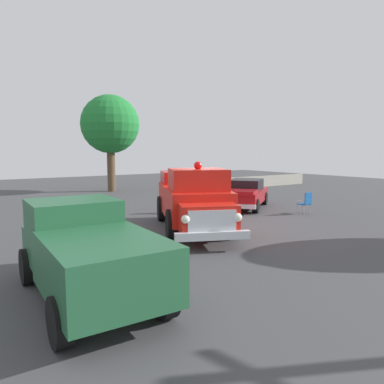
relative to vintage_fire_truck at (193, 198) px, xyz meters
The scene contains 10 objects.
ground_plane 1.46m from the vintage_fire_truck, 158.44° to the right, with size 60.00×60.00×0.00m, color #424244.
vintage_fire_truck is the anchor object (origin of this frame).
classic_hot_rod 5.88m from the vintage_fire_truck, 152.14° to the right, with size 4.62×4.05×1.46m.
parked_pickup 6.71m from the vintage_fire_truck, 36.47° to the left, with size 2.18×4.86×1.90m.
lawn_chair_near_truck 3.76m from the vintage_fire_truck, 116.46° to the right, with size 0.63×0.63×1.02m.
lawn_chair_by_car 6.31m from the vintage_fire_truck, behind, with size 0.52×0.50×1.02m.
lawn_chair_spare 3.16m from the vintage_fire_truck, 143.51° to the right, with size 0.67×0.67×1.02m.
spectator_seated 3.61m from the vintage_fire_truck, 116.66° to the right, with size 0.53×0.63×1.29m.
oak_tree_right 14.69m from the vintage_fire_truck, 100.13° to the right, with size 4.18×4.18×6.94m.
background_fence 17.19m from the vintage_fire_truck, 144.39° to the right, with size 10.02×0.12×0.90m.
Camera 1 is at (8.44, 11.25, 2.96)m, focal length 33.73 mm.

